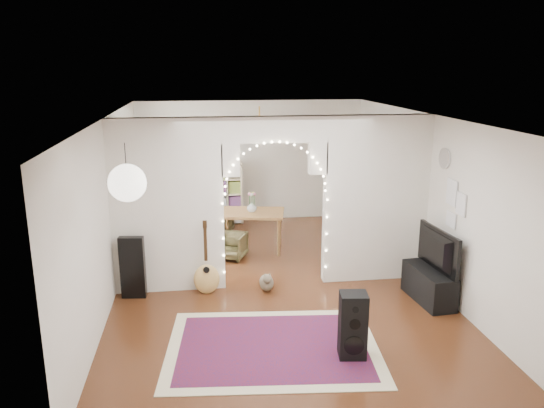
{
  "coord_description": "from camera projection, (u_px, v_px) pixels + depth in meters",
  "views": [
    {
      "loc": [
        -1.15,
        -7.96,
        3.44
      ],
      "look_at": [
        0.0,
        0.3,
        1.25
      ],
      "focal_mm": 35.0,
      "sensor_mm": 36.0,
      "label": 1
    }
  ],
  "objects": [
    {
      "name": "wall_left",
      "position": [
        110.0,
        209.0,
        7.98
      ],
      "size": [
        0.02,
        7.5,
        2.7
      ],
      "primitive_type": "cube",
      "color": "silver",
      "rests_on": "floor"
    },
    {
      "name": "area_rug",
      "position": [
        273.0,
        347.0,
        6.66
      ],
      "size": [
        2.82,
        2.21,
        0.02
      ],
      "primitive_type": "cube",
      "rotation": [
        0.0,
        0.0,
        -0.09
      ],
      "color": "maroon",
      "rests_on": "floor"
    },
    {
      "name": "dining_table",
      "position": [
        252.0,
        215.0,
        10.04
      ],
      "size": [
        1.33,
        1.01,
        0.76
      ],
      "rotation": [
        0.0,
        0.0,
        -0.19
      ],
      "color": "brown",
      "rests_on": "floor"
    },
    {
      "name": "dining_chair_left",
      "position": [
        216.0,
        222.0,
        11.09
      ],
      "size": [
        0.77,
        0.78,
        0.54
      ],
      "primitive_type": "imported",
      "rotation": [
        0.0,
        0.0,
        -0.42
      ],
      "color": "#484124",
      "rests_on": "floor"
    },
    {
      "name": "flower_vase",
      "position": [
        252.0,
        207.0,
        10.0
      ],
      "size": [
        0.21,
        0.21,
        0.19
      ],
      "primitive_type": "imported",
      "rotation": [
        0.0,
        0.0,
        -0.19
      ],
      "color": "silver",
      "rests_on": "dining_table"
    },
    {
      "name": "divider_wall",
      "position": [
        274.0,
        198.0,
        8.29
      ],
      "size": [
        5.0,
        0.2,
        2.7
      ],
      "color": "silver",
      "rests_on": "floor"
    },
    {
      "name": "floor_speaker",
      "position": [
        353.0,
        326.0,
        6.35
      ],
      "size": [
        0.36,
        0.33,
        0.83
      ],
      "rotation": [
        0.0,
        0.0,
        -0.13
      ],
      "color": "black",
      "rests_on": "floor"
    },
    {
      "name": "tv",
      "position": [
        432.0,
        250.0,
        7.79
      ],
      "size": [
        0.24,
        1.08,
        0.62
      ],
      "primitive_type": "imported",
      "rotation": [
        0.0,
        0.0,
        1.66
      ],
      "color": "black",
      "rests_on": "media_console"
    },
    {
      "name": "wall_front",
      "position": [
        334.0,
        307.0,
        4.72
      ],
      "size": [
        5.0,
        0.02,
        2.7
      ],
      "primitive_type": "cube",
      "color": "silver",
      "rests_on": "floor"
    },
    {
      "name": "ceiling_fan",
      "position": [
        259.0,
        122.0,
        9.96
      ],
      "size": [
        1.1,
        1.1,
        0.3
      ],
      "primitive_type": null,
      "color": "gold",
      "rests_on": "ceiling"
    },
    {
      "name": "picture_frames",
      "position": [
        454.0,
        204.0,
        7.64
      ],
      "size": [
        0.02,
        0.5,
        0.7
      ],
      "primitive_type": null,
      "color": "white",
      "rests_on": "wall_right"
    },
    {
      "name": "tabby_cat",
      "position": [
        267.0,
        282.0,
        8.32
      ],
      "size": [
        0.23,
        0.52,
        0.35
      ],
      "rotation": [
        0.0,
        0.0,
        -0.03
      ],
      "color": "brown",
      "rests_on": "floor"
    },
    {
      "name": "ceiling",
      "position": [
        275.0,
        116.0,
        7.97
      ],
      "size": [
        5.0,
        7.5,
        0.02
      ],
      "primitive_type": "cube",
      "color": "white",
      "rests_on": "wall_back"
    },
    {
      "name": "fairy_lights",
      "position": [
        276.0,
        192.0,
        8.13
      ],
      "size": [
        1.64,
        0.04,
        1.6
      ],
      "primitive_type": null,
      "color": "#FFEABF",
      "rests_on": "divider_wall"
    },
    {
      "name": "wall_clock",
      "position": [
        445.0,
        158.0,
        7.87
      ],
      "size": [
        0.03,
        0.31,
        0.31
      ],
      "primitive_type": "cylinder",
      "rotation": [
        0.0,
        1.57,
        0.0
      ],
      "color": "white",
      "rests_on": "wall_right"
    },
    {
      "name": "window",
      "position": [
        127.0,
        175.0,
        9.67
      ],
      "size": [
        0.04,
        1.2,
        1.4
      ],
      "primitive_type": "cube",
      "color": "white",
      "rests_on": "wall_left"
    },
    {
      "name": "bookcase",
      "position": [
        212.0,
        194.0,
        11.71
      ],
      "size": [
        1.37,
        0.63,
        1.37
      ],
      "primitive_type": "cube",
      "rotation": [
        0.0,
        0.0,
        0.23
      ],
      "color": "beige",
      "rests_on": "floor"
    },
    {
      "name": "wall_back",
      "position": [
        251.0,
        161.0,
        11.9
      ],
      "size": [
        5.0,
        0.02,
        2.7
      ],
      "primitive_type": "cube",
      "color": "silver",
      "rests_on": "floor"
    },
    {
      "name": "guitar_case",
      "position": [
        133.0,
        267.0,
        8.0
      ],
      "size": [
        0.38,
        0.17,
        0.97
      ],
      "primitive_type": "cube",
      "rotation": [
        0.0,
        0.0,
        -0.12
      ],
      "color": "black",
      "rests_on": "floor"
    },
    {
      "name": "floor",
      "position": [
        274.0,
        283.0,
        8.65
      ],
      "size": [
        7.5,
        7.5,
        0.0
      ],
      "primitive_type": "plane",
      "color": "black",
      "rests_on": "ground"
    },
    {
      "name": "wall_right",
      "position": [
        426.0,
        197.0,
        8.64
      ],
      "size": [
        0.02,
        7.5,
        2.7
      ],
      "primitive_type": "cube",
      "color": "silver",
      "rests_on": "floor"
    },
    {
      "name": "media_console",
      "position": [
        429.0,
        285.0,
        7.93
      ],
      "size": [
        0.49,
        1.03,
        0.5
      ],
      "primitive_type": "cube",
      "rotation": [
        0.0,
        0.0,
        0.09
      ],
      "color": "black",
      "rests_on": "floor"
    },
    {
      "name": "paper_lantern",
      "position": [
        127.0,
        183.0,
        5.53
      ],
      "size": [
        0.4,
        0.4,
        0.4
      ],
      "primitive_type": "sphere",
      "color": "white",
      "rests_on": "ceiling"
    },
    {
      "name": "acoustic_guitar",
      "position": [
        206.0,
        267.0,
        8.13
      ],
      "size": [
        0.43,
        0.26,
        1.0
      ],
      "rotation": [
        0.0,
        0.0,
        -0.33
      ],
      "color": "tan",
      "rests_on": "floor"
    },
    {
      "name": "dining_chair_right",
      "position": [
        231.0,
        246.0,
        9.7
      ],
      "size": [
        0.67,
        0.68,
        0.47
      ],
      "primitive_type": "imported",
      "rotation": [
        0.0,
        0.0,
        -0.4
      ],
      "color": "#484124",
      "rests_on": "floor"
    }
  ]
}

